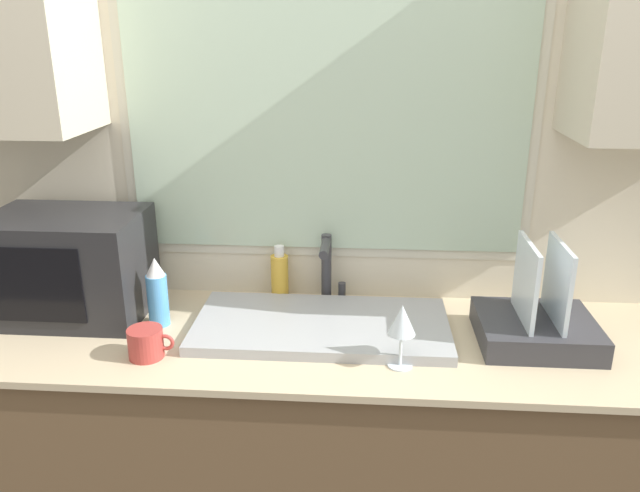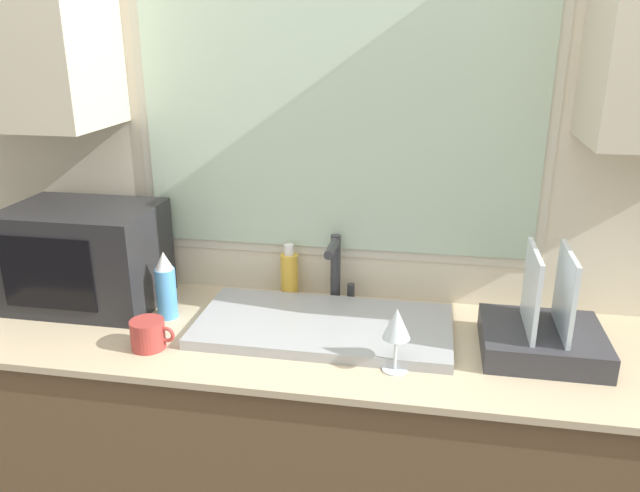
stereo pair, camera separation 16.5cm
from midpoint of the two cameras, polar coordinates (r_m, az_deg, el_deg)
countertop at (r=2.05m, az=2.45°, el=-19.85°), size 2.08×0.61×0.93m
wall_back at (r=1.91m, az=4.06°, el=8.12°), size 6.00×0.38×2.60m
sink_basin at (r=1.81m, az=2.97°, el=-7.36°), size 0.73×0.37×0.03m
faucet at (r=1.94m, az=3.92°, el=-1.79°), size 0.08×0.16×0.22m
microwave at (r=2.04m, az=-18.49°, el=-0.92°), size 0.45×0.32×0.31m
dish_rack at (r=1.80m, az=22.23°, el=-7.48°), size 0.32×0.28×0.29m
spray_bottle at (r=1.89m, az=-11.52°, el=-3.67°), size 0.06×0.06×0.21m
soap_bottle at (r=1.99m, az=-0.45°, el=-2.68°), size 0.06×0.06×0.18m
mug_near_sink at (r=1.75m, az=-12.83°, el=-7.94°), size 0.12×0.09×0.08m
wine_glass at (r=1.58m, az=10.01°, el=-7.25°), size 0.07×0.07×0.17m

